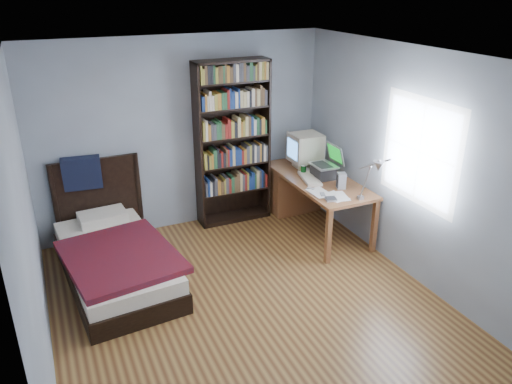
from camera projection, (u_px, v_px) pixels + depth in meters
room at (250, 193)px, 4.68m from camera, size 4.20×4.24×2.50m
desk at (299, 187)px, 6.98m from camera, size 0.75×1.74×0.73m
crt_monitor at (305, 148)px, 6.75m from camera, size 0.42×0.39×0.47m
laptop at (325, 169)px, 6.42m from camera, size 0.35×0.36×0.43m
desk_lamp at (376, 170)px, 5.25m from camera, size 0.25×0.55×0.65m
keyboard at (310, 178)px, 6.39m from camera, size 0.30×0.52×0.05m
speaker at (341, 181)px, 6.10m from camera, size 0.12×0.12×0.20m
soda_can at (303, 170)px, 6.54m from camera, size 0.07×0.07×0.12m
mouse at (307, 169)px, 6.70m from camera, size 0.07×0.12×0.04m
phone_silver at (311, 188)px, 6.10m from camera, size 0.09×0.10×0.02m
phone_grey at (323, 194)px, 5.93m from camera, size 0.08×0.11×0.02m
external_drive at (331, 199)px, 5.80m from camera, size 0.15×0.15×0.02m
bookshelf at (233, 144)px, 6.59m from camera, size 0.98×0.30×2.19m
bed at (114, 255)px, 5.58m from camera, size 1.26×2.13×1.16m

